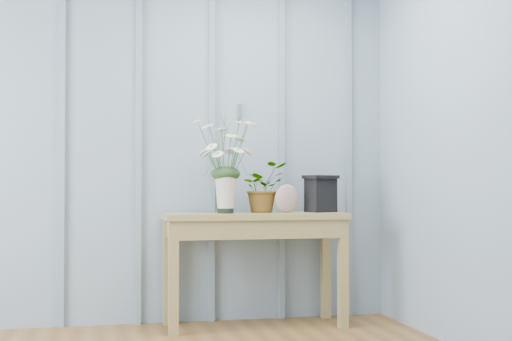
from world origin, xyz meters
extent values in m
cube|color=#8497A7|center=(0.00, 2.25, 1.25)|extent=(4.00, 0.01, 2.50)
cube|color=#A9A9AE|center=(0.95, 2.23, 1.45)|extent=(0.03, 0.01, 0.10)
cube|color=gray|center=(-0.25, 2.23, 1.25)|extent=(0.04, 0.03, 2.50)
cube|color=gray|center=(0.25, 2.23, 1.25)|extent=(0.04, 0.03, 2.50)
cube|color=gray|center=(0.75, 2.23, 1.25)|extent=(0.04, 0.03, 2.50)
cube|color=gray|center=(1.25, 2.23, 1.25)|extent=(0.04, 0.03, 2.50)
cube|color=gray|center=(1.75, 2.23, 1.25)|extent=(0.04, 0.03, 2.50)
cube|color=olive|center=(1.00, 1.99, 0.73)|extent=(1.20, 0.45, 0.04)
cube|color=olive|center=(1.00, 1.99, 0.65)|extent=(1.13, 0.42, 0.12)
cube|color=olive|center=(0.44, 1.81, 0.35)|extent=(0.06, 0.06, 0.71)
cube|color=olive|center=(1.55, 1.81, 0.35)|extent=(0.06, 0.06, 0.71)
cube|color=olive|center=(0.44, 2.17, 0.35)|extent=(0.06, 0.06, 0.71)
cube|color=olive|center=(1.55, 2.17, 0.35)|extent=(0.06, 0.06, 0.71)
cylinder|color=black|center=(0.80, 1.95, 0.78)|extent=(0.10, 0.10, 0.07)
cone|color=beige|center=(0.80, 1.95, 0.88)|extent=(0.18, 0.18, 0.25)
ellipsoid|color=#1B3618|center=(0.80, 1.95, 1.01)|extent=(0.19, 0.16, 0.10)
imported|color=#1B3618|center=(1.07, 2.05, 0.92)|extent=(0.38, 0.35, 0.34)
ellipsoid|color=#87464E|center=(1.22, 1.97, 0.84)|extent=(0.19, 0.12, 0.19)
cube|color=black|center=(1.47, 2.02, 0.86)|extent=(0.22, 0.19, 0.23)
cube|color=black|center=(1.47, 2.02, 0.99)|extent=(0.25, 0.22, 0.02)
camera|label=1|loc=(-0.03, -2.62, 0.93)|focal=50.00mm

